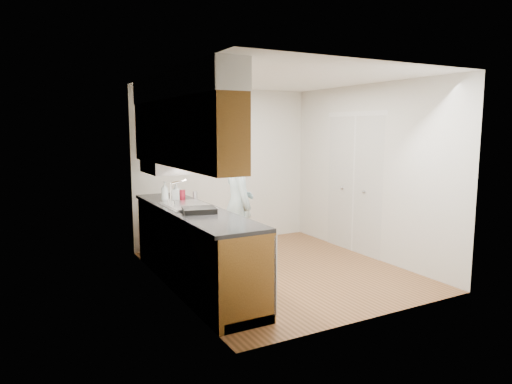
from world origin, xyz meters
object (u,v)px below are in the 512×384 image
Objects in this scene: soap_bottle_b at (176,192)px; steel_can at (195,196)px; soap_bottle_a at (165,191)px; soda_can at (183,195)px; dish_rack at (199,210)px; person at (238,196)px; soap_bottle_c at (176,192)px.

steel_can is (0.21, -0.13, -0.05)m from soap_bottle_b.
soap_bottle_a is 1.89× the size of soda_can.
soap_bottle_b reaches higher than dish_rack.
soda_can is 1.20× the size of steel_can.
steel_can is (-0.45, 0.34, -0.01)m from person.
soap_bottle_c is at bearing 59.54° from person.
soda_can is 0.94m from dish_rack.
steel_can is (0.38, -0.08, -0.07)m from soap_bottle_a.
person is 0.57m from steel_can.
soap_bottle_c is at bearing 31.01° from soap_bottle_a.
steel_can is at bearing -22.97° from soda_can.
soap_bottle_b is at bearing 63.65° from person.
steel_can is (0.19, -0.20, -0.04)m from soap_bottle_c.
dish_rack is at bearing -84.07° from soap_bottle_a.
person is at bearing 48.57° from dish_rack.
soda_can is (0.06, -0.07, -0.04)m from soap_bottle_b.
soap_bottle_a is at bearing 175.39° from soda_can.
soap_bottle_a reaches higher than soda_can.
soda_can reaches higher than steel_can.
soap_bottle_a is 0.96m from dish_rack.
steel_can is at bearing 84.93° from dish_rack.
person is at bearing -33.77° from soda_can.
soap_bottle_b is 0.25m from steel_can.
steel_can is 0.31× the size of dish_rack.
soap_bottle_a is 0.22m from soap_bottle_c.
person reaches higher than steel_can.
dish_rack is at bearing -94.25° from soap_bottle_b.
soap_bottle_c is 1.07m from dish_rack.
soap_bottle_a reaches higher than dish_rack.
person is 0.73m from soda_can.
person reaches higher than soap_bottle_a.
person is at bearing -26.82° from soap_bottle_a.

